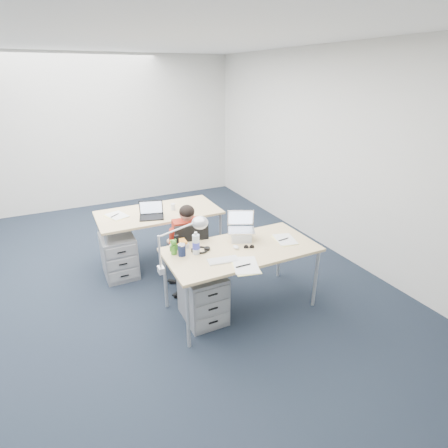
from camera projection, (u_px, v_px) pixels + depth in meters
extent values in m
plane|color=black|center=(129.00, 297.00, 4.12)|extent=(7.00, 7.00, 0.00)
cube|color=beige|center=(80.00, 134.00, 6.46)|extent=(6.00, 0.02, 2.80)
cube|color=beige|center=(338.00, 155.00, 4.79)|extent=(0.02, 7.00, 2.80)
cube|color=white|center=(94.00, 27.00, 3.02)|extent=(6.00, 7.00, 0.01)
cube|color=#D8B87D|center=(241.00, 250.00, 3.69)|extent=(1.60, 0.80, 0.03)
cylinder|color=#B7BABC|center=(188.00, 317.00, 3.24)|extent=(0.04, 0.04, 0.70)
cylinder|color=#B7BABC|center=(316.00, 278.00, 3.85)|extent=(0.04, 0.04, 0.70)
cylinder|color=#B7BABC|center=(165.00, 280.00, 3.82)|extent=(0.04, 0.04, 0.70)
cylinder|color=#B7BABC|center=(279.00, 252.00, 4.42)|extent=(0.04, 0.04, 0.70)
cube|color=#D8B87D|center=(159.00, 213.00, 4.68)|extent=(1.60, 0.80, 0.03)
cylinder|color=#B7BABC|center=(109.00, 260.00, 4.23)|extent=(0.04, 0.04, 0.70)
cylinder|color=#B7BABC|center=(221.00, 237.00, 4.84)|extent=(0.04, 0.04, 0.70)
cylinder|color=#B7BABC|center=(101.00, 238.00, 4.81)|extent=(0.04, 0.04, 0.70)
cylinder|color=#B7BABC|center=(201.00, 219.00, 5.41)|extent=(0.04, 0.04, 0.70)
cylinder|color=black|center=(190.00, 272.00, 4.23)|extent=(0.04, 0.04, 0.35)
cube|color=black|center=(189.00, 258.00, 4.15)|extent=(0.44, 0.44, 0.06)
cube|color=black|center=(192.00, 244.00, 3.87)|extent=(0.38, 0.09, 0.44)
cube|color=#AE2A18|center=(188.00, 238.00, 4.06)|extent=(0.34, 0.20, 0.45)
sphere|color=tan|center=(187.00, 213.00, 3.94)|extent=(0.17, 0.17, 0.17)
cube|color=gray|center=(203.00, 296.00, 3.67)|extent=(0.40, 0.50, 0.55)
cube|color=gray|center=(119.00, 256.00, 4.49)|extent=(0.40, 0.50, 0.55)
cube|color=white|center=(223.00, 260.00, 3.43)|extent=(0.32, 0.17, 0.02)
ellipsoid|color=white|center=(236.00, 247.00, 3.68)|extent=(0.05, 0.09, 0.03)
cylinder|color=#162046|center=(182.00, 250.00, 3.51)|extent=(0.09, 0.09, 0.13)
cylinder|color=silver|center=(196.00, 243.00, 3.53)|extent=(0.09, 0.09, 0.24)
cube|color=silver|center=(179.00, 244.00, 3.68)|extent=(0.19, 0.16, 0.08)
cube|color=black|center=(177.00, 243.00, 3.62)|extent=(0.05, 0.04, 0.17)
cube|color=#FFF793|center=(245.00, 266.00, 3.33)|extent=(0.32, 0.39, 0.01)
cube|color=#FFF793|center=(285.00, 240.00, 3.86)|extent=(0.25, 0.32, 0.01)
cylinder|color=white|center=(173.00, 207.00, 4.71)|extent=(0.07, 0.07, 0.09)
cube|color=white|center=(116.00, 216.00, 4.52)|extent=(0.30, 0.35, 0.01)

